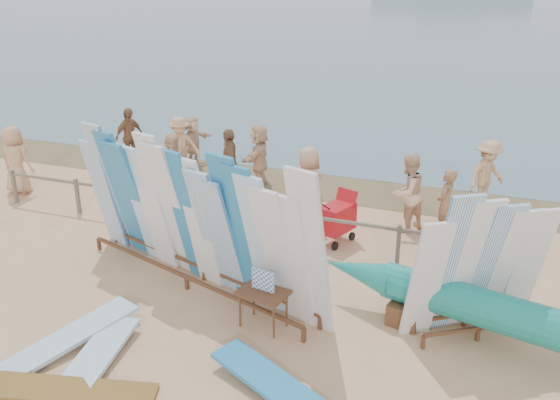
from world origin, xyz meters
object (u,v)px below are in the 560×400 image
at_px(beachgoer_1, 107,160).
at_px(beachgoer_0, 16,160).
at_px(flat_board_b, 62,350).
at_px(beachgoer_11, 193,141).
at_px(main_surfboard_rack, 193,222).
at_px(beachgoer_3, 180,146).
at_px(beach_chair_right, 306,224).
at_px(vendor_table, 263,308).
at_px(beachgoer_2, 175,168).
at_px(beachgoer_8, 407,193).
at_px(side_surfboard_rack, 478,271).
at_px(flat_board_a, 86,377).
at_px(beach_chair_left, 231,214).
at_px(outrigger_canoe, 530,325).
at_px(beachgoer_4, 230,163).
at_px(beachgoer_extra_1, 129,136).
at_px(beachgoer_6, 308,184).
at_px(flat_board_c, 62,397).
at_px(beachgoer_5, 259,156).
at_px(stroller, 337,223).
at_px(beachgoer_7, 445,204).
at_px(beachgoer_9, 487,175).

bearing_deg(beachgoer_1, beachgoer_0, -117.59).
distance_m(flat_board_b, beachgoer_11, 9.74).
distance_m(main_surfboard_rack, beachgoer_3, 6.71).
xyz_separation_m(main_surfboard_rack, beach_chair_right, (1.28, 2.97, -1.08)).
height_order(vendor_table, beachgoer_2, beachgoer_2).
bearing_deg(beach_chair_right, beachgoer_8, 26.14).
relative_size(main_surfboard_rack, side_surfboard_rack, 2.21).
relative_size(flat_board_a, beachgoer_0, 1.45).
height_order(beach_chair_left, beach_chair_right, beach_chair_right).
bearing_deg(beachgoer_1, beachgoer_2, 23.06).
height_order(beachgoer_1, beachgoer_0, beachgoer_0).
height_order(side_surfboard_rack, beach_chair_left, side_surfboard_rack).
bearing_deg(flat_board_a, beach_chair_right, 67.51).
relative_size(outrigger_canoe, beachgoer_8, 3.87).
height_order(side_surfboard_rack, beachgoer_8, side_surfboard_rack).
xyz_separation_m(beach_chair_left, beach_chair_right, (1.89, 0.01, 0.01)).
xyz_separation_m(beachgoer_3, beachgoer_0, (-3.43, -2.86, 0.05)).
relative_size(outrigger_canoe, beachgoer_3, 4.04).
distance_m(flat_board_a, beachgoer_4, 7.86).
height_order(vendor_table, beachgoer_8, beachgoer_8).
xyz_separation_m(flat_board_b, beachgoer_extra_1, (-4.51, 8.75, 0.89)).
distance_m(main_surfboard_rack, flat_board_a, 3.38).
relative_size(beach_chair_left, beachgoer_extra_1, 0.46).
distance_m(beach_chair_left, beachgoer_6, 1.98).
xyz_separation_m(vendor_table, beachgoer_4, (-3.19, 5.49, 0.57)).
height_order(outrigger_canoe, beach_chair_left, outrigger_canoe).
bearing_deg(beachgoer_8, flat_board_c, 8.42).
bearing_deg(beachgoer_5, outrigger_canoe, 43.59).
distance_m(flat_board_b, beach_chair_left, 5.64).
bearing_deg(flat_board_b, beachgoer_8, 76.59).
bearing_deg(flat_board_a, stroller, 60.29).
height_order(stroller, beachgoer_7, beachgoer_7).
distance_m(main_surfboard_rack, beach_chair_right, 3.41).
bearing_deg(beachgoer_4, beachgoer_1, -109.61).
bearing_deg(vendor_table, beachgoer_9, 75.50).
bearing_deg(flat_board_c, beachgoer_3, 1.35).
xyz_separation_m(beachgoer_11, beachgoer_8, (7.00, -2.63, 0.16)).
height_order(beach_chair_right, beachgoer_9, beachgoer_9).
relative_size(flat_board_c, beachgoer_8, 1.46).
distance_m(outrigger_canoe, beachgoer_3, 11.24).
height_order(vendor_table, beachgoer_0, beachgoer_0).
xyz_separation_m(beachgoer_8, beachgoer_6, (-2.32, -0.28, 0.00)).
bearing_deg(beachgoer_11, main_surfboard_rack, -142.21).
xyz_separation_m(flat_board_b, beachgoer_11, (-2.61, 9.36, 0.77)).
distance_m(vendor_table, flat_board_b, 3.34).
distance_m(side_surfboard_rack, beachgoer_2, 8.55).
relative_size(vendor_table, beachgoer_11, 0.71).
bearing_deg(main_surfboard_rack, beachgoer_9, 68.42).
height_order(outrigger_canoe, beachgoer_7, beachgoer_7).
distance_m(flat_board_b, beachgoer_2, 6.71).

